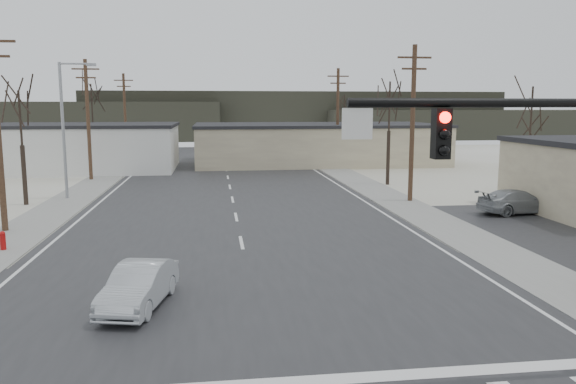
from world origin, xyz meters
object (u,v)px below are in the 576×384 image
Objects in this scene: car_far_b at (232,153)px; car_far_a at (280,157)px; car_parked_silver at (517,202)px; sedan_crossing at (139,286)px; fire_hydrant at (3,241)px.

car_far_a is at bearing -62.22° from car_far_b.
car_parked_silver is (15.16, -36.80, -0.00)m from car_far_b.
sedan_crossing is 49.83m from car_far_b.
sedan_crossing is (6.69, -7.83, 0.25)m from fire_hydrant.
fire_hydrant is at bearing 91.69° from car_parked_silver.
car_far_b reaches higher than sedan_crossing.
car_parked_silver is at bearing -73.00° from car_far_b.
car_far_a reaches higher than sedan_crossing.
fire_hydrant is at bearing 142.88° from sedan_crossing.
car_far_b is 0.84× the size of car_parked_silver.
car_parked_silver is at bearing 103.30° from car_far_a.
car_far_b is (-4.85, 7.42, -0.11)m from car_far_a.
sedan_crossing is 43.23m from car_far_a.
car_far_b is 39.80m from car_parked_silver.
sedan_crossing is 0.74× the size of car_far_a.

